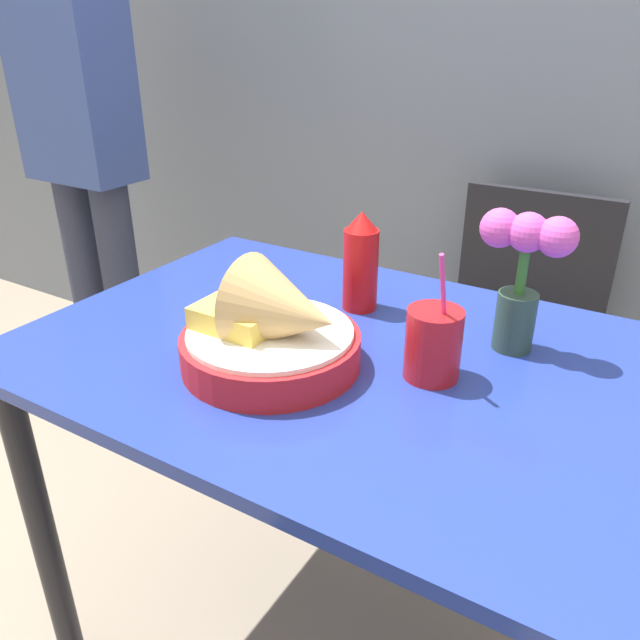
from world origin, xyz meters
The scene contains 8 objects.
wall_window centered at (0.00, 0.98, 1.30)m, with size 7.00×0.06×2.60m.
dining_table centered at (0.00, 0.00, 0.65)m, with size 1.12×0.75×0.76m.
chair_far_window centered at (0.10, 0.75, 0.52)m, with size 0.40×0.40×0.86m.
food_basket centered at (-0.08, -0.11, 0.82)m, with size 0.29×0.29×0.18m.
ketchup_bottle centered at (-0.07, 0.16, 0.85)m, with size 0.07×0.07×0.19m.
drink_cup centered at (0.14, -0.01, 0.81)m, with size 0.09×0.09×0.22m.
flower_vase centered at (0.22, 0.15, 0.91)m, with size 0.15×0.07×0.23m.
person_standing centered at (-1.09, 0.38, 1.01)m, with size 0.32×0.19×1.74m.
Camera 1 is at (0.43, -0.81, 1.26)m, focal length 35.00 mm.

